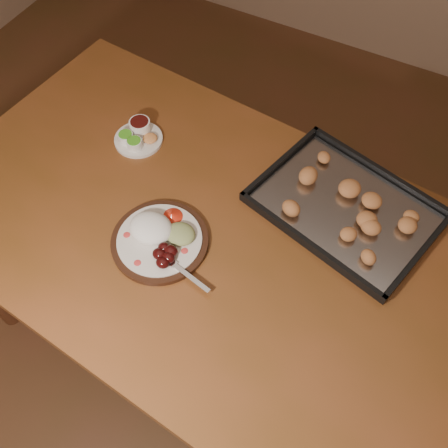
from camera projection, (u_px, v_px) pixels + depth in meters
The scene contains 5 objects.
ground at pixel (192, 346), 1.91m from camera, with size 4.00×4.00×0.00m, color brown.
dining_table at pixel (202, 245), 1.40m from camera, with size 1.58×1.04×0.75m.
dinner_plate at pixel (160, 237), 1.28m from camera, with size 0.31×0.25×0.06m.
condiment_saucer at pixel (138, 136), 1.47m from camera, with size 0.14×0.14×0.05m.
baking_tray at pixel (345, 206), 1.34m from camera, with size 0.53×0.45×0.05m.
Camera 1 is at (0.42, -0.52, 1.85)m, focal length 40.00 mm.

